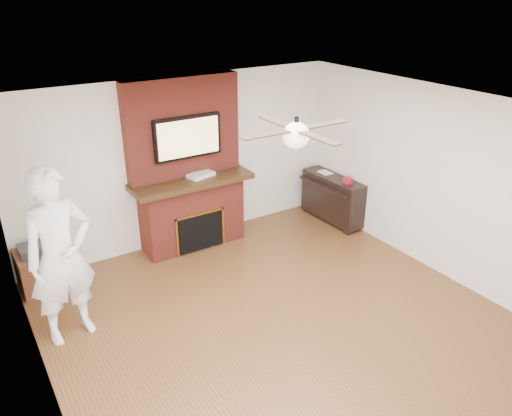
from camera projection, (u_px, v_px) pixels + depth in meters
room_shell at (293, 234)px, 5.22m from camera, size 5.36×5.86×2.86m
fireplace at (189, 182)px, 7.29m from camera, size 1.78×0.64×2.50m
tv at (188, 137)px, 6.97m from camera, size 1.00×0.08×0.60m
ceiling_fan at (296, 134)px, 4.78m from camera, size 1.21×1.21×0.31m
person at (60, 257)px, 5.29m from camera, size 0.81×0.61×2.00m
side_table at (40, 268)px, 6.46m from camera, size 0.56×0.56×0.62m
piano at (332, 197)px, 8.23m from camera, size 0.47×1.20×0.87m
cable_box at (201, 175)px, 7.24m from camera, size 0.43×0.31×0.06m
candle_orange at (185, 249)px, 7.38m from camera, size 0.07×0.07×0.12m
candle_green at (201, 243)px, 7.56m from camera, size 0.07×0.07×0.10m
candle_cream at (211, 242)px, 7.57m from camera, size 0.08×0.08×0.11m
candle_blue at (215, 241)px, 7.63m from camera, size 0.06×0.06×0.08m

